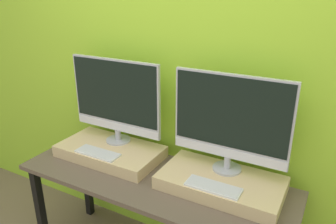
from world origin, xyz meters
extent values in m
cube|color=#9ED12D|center=(0.00, 0.67, 1.30)|extent=(8.00, 0.04, 2.60)
cube|color=brown|center=(0.00, 0.30, 0.72)|extent=(1.71, 0.60, 0.03)
cube|color=black|center=(-0.79, 0.06, 0.35)|extent=(0.05, 0.05, 0.70)
cube|color=black|center=(-0.79, 0.54, 0.35)|extent=(0.05, 0.05, 0.70)
cube|color=#D6B77F|center=(-0.40, 0.39, 0.77)|extent=(0.70, 0.38, 0.08)
cylinder|color=#B2B2B7|center=(-0.40, 0.48, 0.82)|extent=(0.17, 0.17, 0.01)
cylinder|color=#B2B2B7|center=(-0.40, 0.48, 0.86)|extent=(0.04, 0.04, 0.07)
cube|color=#B2B2B7|center=(-0.40, 0.48, 1.14)|extent=(0.68, 0.02, 0.50)
cube|color=black|center=(-0.40, 0.47, 1.17)|extent=(0.65, 0.00, 0.41)
cube|color=silver|center=(-0.40, 0.47, 0.92)|extent=(0.67, 0.00, 0.06)
cube|color=silver|center=(-0.40, 0.26, 0.82)|extent=(0.30, 0.11, 0.01)
cube|color=silver|center=(-0.40, 0.26, 0.82)|extent=(0.29, 0.10, 0.00)
cube|color=#D6B77F|center=(0.40, 0.39, 0.77)|extent=(0.70, 0.38, 0.08)
cylinder|color=#B2B2B7|center=(0.40, 0.48, 0.82)|extent=(0.17, 0.17, 0.01)
cylinder|color=#B2B2B7|center=(0.40, 0.48, 0.86)|extent=(0.04, 0.04, 0.07)
cube|color=#B2B2B7|center=(0.40, 0.48, 1.14)|extent=(0.68, 0.02, 0.50)
cube|color=black|center=(0.40, 0.47, 1.17)|extent=(0.65, 0.00, 0.41)
cube|color=silver|center=(0.40, 0.47, 0.92)|extent=(0.67, 0.00, 0.06)
cube|color=silver|center=(0.40, 0.26, 0.82)|extent=(0.30, 0.11, 0.01)
cube|color=silver|center=(0.40, 0.26, 0.82)|extent=(0.29, 0.10, 0.00)
camera|label=1|loc=(0.90, -1.17, 1.83)|focal=35.00mm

